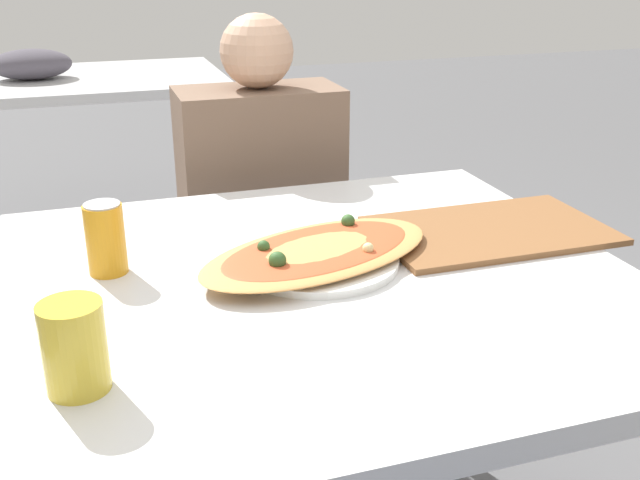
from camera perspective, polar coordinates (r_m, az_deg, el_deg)
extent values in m
cube|color=silver|center=(1.29, -0.10, -3.57)|extent=(1.07, 0.99, 0.04)
cylinder|color=#99999E|center=(1.81, -19.57, -10.83)|extent=(0.05, 0.05, 0.74)
cylinder|color=#99999E|center=(1.99, 9.29, -6.59)|extent=(0.05, 0.05, 0.74)
cube|color=#2D3851|center=(2.10, -4.51, -2.63)|extent=(0.40, 0.40, 0.04)
cube|color=#2D3851|center=(2.18, -5.86, 5.11)|extent=(0.38, 0.03, 0.44)
cylinder|color=#38383D|center=(2.10, 1.37, -9.62)|extent=(0.03, 0.03, 0.42)
cylinder|color=#38383D|center=(2.03, -7.88, -11.08)|extent=(0.03, 0.03, 0.42)
cylinder|color=#38383D|center=(2.39, -1.34, -5.54)|extent=(0.03, 0.03, 0.42)
cylinder|color=#38383D|center=(2.32, -9.45, -6.67)|extent=(0.03, 0.03, 0.42)
cylinder|color=#2D2D38|center=(2.12, -1.11, -8.76)|extent=(0.10, 0.10, 0.46)
cylinder|color=#2D2D38|center=(2.08, -6.08, -9.53)|extent=(0.10, 0.10, 0.46)
cube|color=brown|center=(1.97, -4.53, 4.23)|extent=(0.41, 0.21, 0.50)
sphere|color=tan|center=(1.90, -4.85, 14.16)|extent=(0.18, 0.18, 0.18)
cylinder|color=white|center=(1.32, -0.16, -1.58)|extent=(0.29, 0.29, 0.01)
ellipsoid|color=tan|center=(1.31, -0.16, -0.90)|extent=(0.51, 0.37, 0.02)
ellipsoid|color=#C14C28|center=(1.31, -0.16, -0.66)|extent=(0.42, 0.31, 0.01)
sphere|color=#335928|center=(1.24, -3.30, -1.50)|extent=(0.03, 0.03, 0.03)
sphere|color=#335928|center=(1.31, -4.32, -0.49)|extent=(0.02, 0.02, 0.02)
sphere|color=#335928|center=(1.42, 2.15, 1.45)|extent=(0.03, 0.03, 0.03)
sphere|color=beige|center=(1.30, 3.69, -0.63)|extent=(0.02, 0.02, 0.02)
cylinder|color=orange|center=(1.32, -16.02, 0.05)|extent=(0.07, 0.07, 0.12)
cylinder|color=silver|center=(1.30, -16.31, 2.61)|extent=(0.06, 0.06, 0.00)
cylinder|color=gold|center=(0.99, -18.21, -7.77)|extent=(0.08, 0.08, 0.12)
cube|color=brown|center=(1.50, 12.84, 0.72)|extent=(0.45, 0.28, 0.01)
cube|color=silver|center=(3.35, -17.15, 11.50)|extent=(1.10, 0.80, 0.04)
ellipsoid|color=#4C4751|center=(3.34, -21.15, 12.39)|extent=(0.32, 0.24, 0.12)
cylinder|color=#99999E|center=(3.15, -7.02, 4.37)|extent=(0.05, 0.05, 0.74)
cylinder|color=#99999E|center=(3.81, -9.14, 7.37)|extent=(0.05, 0.05, 0.74)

